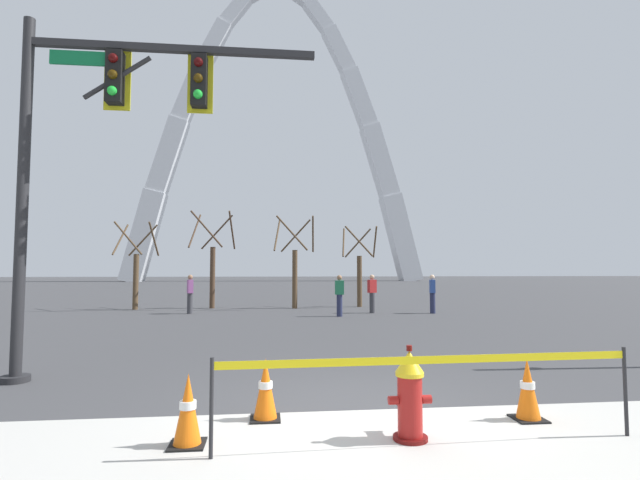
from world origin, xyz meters
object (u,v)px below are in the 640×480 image
Objects in this scene: traffic_cone_curb_edge at (265,390)px; pedestrian_standing_center at (339,295)px; traffic_cone_by_hydrant at (188,410)px; traffic_signal_gantry at (97,134)px; traffic_cone_mid_sidewalk at (528,390)px; pedestrian_near_trees at (190,294)px; fire_hydrant at (410,395)px; pedestrian_walking_right at (372,293)px; pedestrian_walking_left at (432,293)px; monument_arch at (276,148)px.

pedestrian_standing_center is at bearing 77.36° from traffic_cone_curb_edge.
traffic_cone_by_hydrant is 0.12× the size of traffic_signal_gantry.
pedestrian_near_trees reaches higher than traffic_cone_mid_sidewalk.
pedestrian_walking_right is at bearing 78.99° from fire_hydrant.
traffic_cone_by_hydrant is 1.00× the size of traffic_cone_mid_sidewalk.
traffic_signal_gantry reaches higher than pedestrian_walking_left.
traffic_cone_mid_sidewalk is (3.90, 0.40, 0.00)m from traffic_cone_by_hydrant.
traffic_cone_mid_sidewalk is at bearing 5.92° from traffic_cone_by_hydrant.
pedestrian_walking_right is at bearing 85.07° from traffic_cone_mid_sidewalk.
monument_arch is at bearing 93.26° from pedestrian_walking_right.
monument_arch is 59.85m from pedestrian_walking_right.
pedestrian_walking_left is (3.64, 13.45, 0.46)m from traffic_cone_mid_sidewalk.
traffic_cone_by_hydrant is (-2.30, 0.08, -0.11)m from fire_hydrant.
traffic_cone_by_hydrant is 0.01× the size of monument_arch.
monument_arch is 31.39× the size of pedestrian_walking_right.
traffic_cone_by_hydrant is 14.98m from pedestrian_near_trees.
traffic_signal_gantry is 12.12m from pedestrian_near_trees.
pedestrian_walking_right is at bearing 70.37° from traffic_cone_by_hydrant.
pedestrian_walking_right reaches higher than traffic_cone_by_hydrant.
pedestrian_near_trees is at bearing 91.60° from traffic_signal_gantry.
pedestrian_near_trees is at bearing 174.68° from pedestrian_walking_left.
pedestrian_standing_center is 1.00× the size of pedestrian_walking_right.
monument_arch is 60.44m from pedestrian_walking_left.
traffic_cone_curb_edge is 0.46× the size of pedestrian_walking_right.
pedestrian_walking_left is (5.24, 13.94, 0.35)m from fire_hydrant.
pedestrian_near_trees is (-6.29, 14.37, 0.46)m from traffic_cone_mid_sidewalk.
pedestrian_walking_left is at bearing 62.72° from traffic_cone_curb_edge.
pedestrian_walking_right is (4.31, 13.53, 0.46)m from traffic_cone_curb_edge.
fire_hydrant is 14.64m from pedestrian_walking_right.
fire_hydrant is at bearing -2.08° from traffic_cone_by_hydrant.
traffic_signal_gantry is at bearing -122.65° from pedestrian_walking_right.
monument_arch is at bearing 89.08° from traffic_cone_curb_edge.
traffic_cone_curb_edge is 5.24m from traffic_signal_gantry.
traffic_cone_curb_edge is at bearing -117.28° from pedestrian_walking_left.
monument_arch is (-0.40, 70.42, 21.08)m from fire_hydrant.
pedestrian_walking_right reaches higher than traffic_cone_mid_sidewalk.
pedestrian_walking_left is (9.61, 10.75, -3.25)m from traffic_signal_gantry.
traffic_cone_mid_sidewalk is at bearing -66.36° from pedestrian_near_trees.
traffic_cone_by_hydrant is 73.49m from monument_arch.
traffic_signal_gantry is at bearing 143.87° from fire_hydrant.
traffic_cone_curb_edge is at bearing -102.64° from pedestrian_standing_center.
traffic_cone_curb_edge is 14.39m from pedestrian_near_trees.
monument_arch is at bearing 88.45° from traffic_cone_by_hydrant.
traffic_cone_curb_edge is 0.12× the size of traffic_signal_gantry.
monument_arch is at bearing 91.63° from pedestrian_standing_center.
pedestrian_near_trees is (-7.49, 0.49, 0.00)m from pedestrian_walking_right.
pedestrian_near_trees is (-3.18, 14.03, 0.46)m from traffic_cone_curb_edge.
fire_hydrant is at bearing -110.60° from pedestrian_walking_left.
traffic_signal_gantry is (-5.97, 2.70, 3.71)m from traffic_cone_mid_sidewalk.
monument_arch is 59.46m from pedestrian_near_trees.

